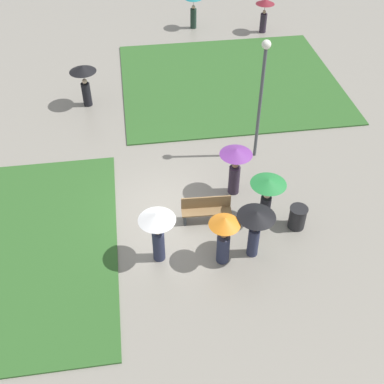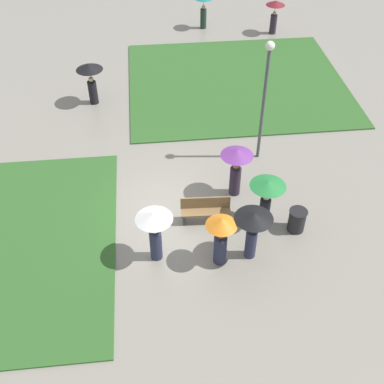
# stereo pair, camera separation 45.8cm
# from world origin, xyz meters

# --- Properties ---
(ground_plane) EXTENTS (90.00, 90.00, 0.00)m
(ground_plane) POSITION_xyz_m (0.00, 0.00, 0.00)
(ground_plane) COLOR gray
(lawn_patch_near) EXTENTS (6.97, 8.62, 0.06)m
(lawn_patch_near) POSITION_xyz_m (-5.28, -1.21, 0.03)
(lawn_patch_near) COLOR #2D5B26
(lawn_patch_near) RESTS_ON ground_plane
(lawn_patch_far) EXTENTS (10.21, 8.92, 0.06)m
(lawn_patch_far) POSITION_xyz_m (3.86, 8.30, 0.03)
(lawn_patch_far) COLOR #2D5B26
(lawn_patch_far) RESTS_ON ground_plane
(park_bench) EXTENTS (1.67, 0.50, 0.90)m
(park_bench) POSITION_xyz_m (1.21, -0.67, 0.46)
(park_bench) COLOR brown
(park_bench) RESTS_ON ground_plane
(lamp_post) EXTENTS (0.32, 0.32, 4.73)m
(lamp_post) POSITION_xyz_m (3.67, 2.55, 3.01)
(lamp_post) COLOR #474C51
(lamp_post) RESTS_ON ground_plane
(trash_bin) EXTENTS (0.60, 0.60, 0.82)m
(trash_bin) POSITION_xyz_m (4.10, -1.43, 0.41)
(trash_bin) COLOR #232326
(trash_bin) RESTS_ON ground_plane
(crowd_person_white) EXTENTS (1.11, 1.11, 1.92)m
(crowd_person_white) POSITION_xyz_m (-0.50, -2.13, 1.38)
(crowd_person_white) COLOR #282D47
(crowd_person_white) RESTS_ON ground_plane
(crowd_person_purple) EXTENTS (1.12, 1.12, 1.90)m
(crowd_person_purple) POSITION_xyz_m (2.40, 0.55, 1.32)
(crowd_person_purple) COLOR #2D2333
(crowd_person_purple) RESTS_ON ground_plane
(crowd_person_green) EXTENTS (1.15, 1.15, 1.81)m
(crowd_person_green) POSITION_xyz_m (3.11, -1.02, 1.29)
(crowd_person_green) COLOR black
(crowd_person_green) RESTS_ON ground_plane
(crowd_person_black) EXTENTS (1.15, 1.15, 1.81)m
(crowd_person_black) POSITION_xyz_m (2.38, -2.38, 1.31)
(crowd_person_black) COLOR #282D47
(crowd_person_black) RESTS_ON ground_plane
(crowd_person_orange) EXTENTS (0.94, 0.94, 1.83)m
(crowd_person_orange) POSITION_xyz_m (1.42, -2.50, 1.20)
(crowd_person_orange) COLOR #282D47
(crowd_person_orange) RESTS_ON ground_plane
(lone_walker_far_path) EXTENTS (0.98, 0.98, 1.84)m
(lone_walker_far_path) POSITION_xyz_m (3.05, 14.74, 1.23)
(lone_walker_far_path) COLOR #1E3328
(lone_walker_far_path) RESTS_ON ground_plane
(lone_walker_mid_plaza) EXTENTS (1.16, 1.16, 1.91)m
(lone_walker_mid_plaza) POSITION_xyz_m (-2.83, 7.20, 1.39)
(lone_walker_mid_plaza) COLOR black
(lone_walker_mid_plaza) RESTS_ON ground_plane
(lone_walker_near_lawn) EXTENTS (1.04, 1.04, 1.83)m
(lone_walker_near_lawn) POSITION_xyz_m (6.84, 13.62, 1.29)
(lone_walker_near_lawn) COLOR #2D2333
(lone_walker_near_lawn) RESTS_ON ground_plane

